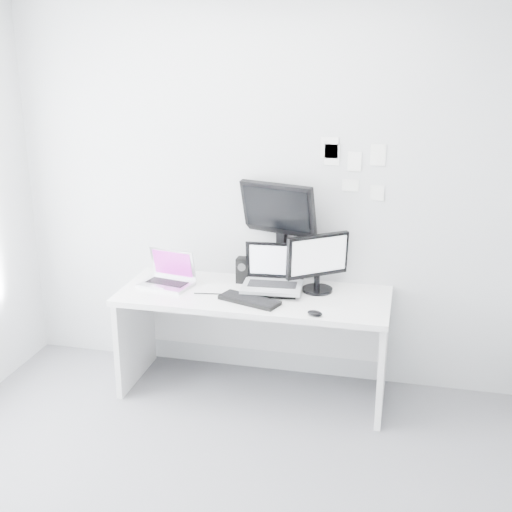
# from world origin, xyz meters

# --- Properties ---
(ground) EXTENTS (3.60, 3.60, 0.00)m
(ground) POSITION_xyz_m (0.00, 0.00, 0.00)
(ground) COLOR #5D5D62
(ground) RESTS_ON ground
(back_wall) EXTENTS (3.60, 0.00, 3.60)m
(back_wall) POSITION_xyz_m (0.00, 1.60, 1.35)
(back_wall) COLOR silver
(back_wall) RESTS_ON ground
(desk) EXTENTS (1.80, 0.70, 0.73)m
(desk) POSITION_xyz_m (0.00, 1.25, 0.36)
(desk) COLOR white
(desk) RESTS_ON ground
(macbook) EXTENTS (0.39, 0.32, 0.26)m
(macbook) POSITION_xyz_m (-0.62, 1.25, 0.86)
(macbook) COLOR silver
(macbook) RESTS_ON desk
(speaker) EXTENTS (0.10, 0.10, 0.18)m
(speaker) POSITION_xyz_m (-0.12, 1.45, 0.82)
(speaker) COLOR black
(speaker) RESTS_ON desk
(dell_laptop) EXTENTS (0.42, 0.33, 0.33)m
(dell_laptop) POSITION_xyz_m (0.12, 1.29, 0.89)
(dell_laptop) COLOR #A8AAAF
(dell_laptop) RESTS_ON desk
(rear_monitor) EXTENTS (0.57, 0.34, 0.73)m
(rear_monitor) POSITION_xyz_m (0.12, 1.53, 1.09)
(rear_monitor) COLOR black
(rear_monitor) RESTS_ON desk
(samsung_monitor) EXTENTS (0.48, 0.43, 0.41)m
(samsung_monitor) POSITION_xyz_m (0.41, 1.39, 0.93)
(samsung_monitor) COLOR black
(samsung_monitor) RESTS_ON desk
(keyboard) EXTENTS (0.43, 0.27, 0.03)m
(keyboard) POSITION_xyz_m (0.01, 1.09, 0.74)
(keyboard) COLOR black
(keyboard) RESTS_ON desk
(mouse) EXTENTS (0.11, 0.09, 0.03)m
(mouse) POSITION_xyz_m (0.45, 0.97, 0.75)
(mouse) COLOR black
(mouse) RESTS_ON desk
(wall_note_0) EXTENTS (0.10, 0.00, 0.14)m
(wall_note_0) POSITION_xyz_m (0.45, 1.59, 1.62)
(wall_note_0) COLOR white
(wall_note_0) RESTS_ON back_wall
(wall_note_1) EXTENTS (0.09, 0.00, 0.13)m
(wall_note_1) POSITION_xyz_m (0.60, 1.59, 1.58)
(wall_note_1) COLOR white
(wall_note_1) RESTS_ON back_wall
(wall_note_2) EXTENTS (0.10, 0.00, 0.14)m
(wall_note_2) POSITION_xyz_m (0.75, 1.59, 1.63)
(wall_note_2) COLOR white
(wall_note_2) RESTS_ON back_wall
(wall_note_3) EXTENTS (0.11, 0.00, 0.08)m
(wall_note_3) POSITION_xyz_m (0.58, 1.59, 1.42)
(wall_note_3) COLOR white
(wall_note_3) RESTS_ON back_wall
(wall_note_4) EXTENTS (0.09, 0.00, 0.10)m
(wall_note_4) POSITION_xyz_m (0.76, 1.59, 1.38)
(wall_note_4) COLOR white
(wall_note_4) RESTS_ON back_wall
(wall_note_5) EXTENTS (0.12, 0.00, 0.14)m
(wall_note_5) POSITION_xyz_m (0.43, 1.59, 1.67)
(wall_note_5) COLOR white
(wall_note_5) RESTS_ON back_wall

